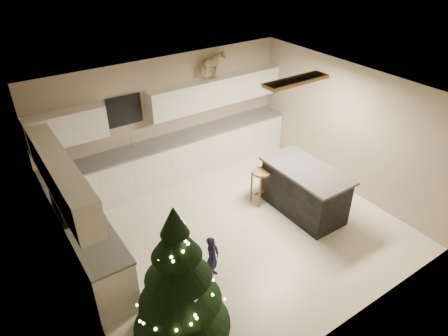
{
  "coord_description": "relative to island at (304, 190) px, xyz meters",
  "views": [
    {
      "loc": [
        -3.35,
        -4.56,
        4.8
      ],
      "look_at": [
        0.0,
        0.35,
        1.15
      ],
      "focal_mm": 32.0,
      "sensor_mm": 36.0,
      "label": 1
    }
  ],
  "objects": [
    {
      "name": "rocking_horse",
      "position": [
        -0.37,
        2.6,
        1.8
      ],
      "size": [
        0.67,
        0.45,
        0.54
      ],
      "rotation": [
        0.0,
        0.0,
        1.87
      ],
      "color": "brown",
      "rests_on": "cabinetry"
    },
    {
      "name": "island",
      "position": [
        0.0,
        0.0,
        0.0
      ],
      "size": [
        0.9,
        1.7,
        0.95
      ],
      "color": "black",
      "rests_on": "ground_plane"
    },
    {
      "name": "room_shell",
      "position": [
        -1.4,
        0.27,
        1.27
      ],
      "size": [
        5.52,
        5.02,
        2.61
      ],
      "color": "tan",
      "rests_on": "ground_plane"
    },
    {
      "name": "toddler",
      "position": [
        -2.37,
        -0.45,
        -0.09
      ],
      "size": [
        0.34,
        0.31,
        0.78
      ],
      "primitive_type": "imported",
      "rotation": [
        0.0,
        0.0,
        0.56
      ],
      "color": "black",
      "rests_on": "ground_plane"
    },
    {
      "name": "ground_plane",
      "position": [
        -1.42,
        0.27,
        -0.48
      ],
      "size": [
        5.5,
        5.5,
        0.0
      ],
      "primitive_type": "plane",
      "color": "silver"
    },
    {
      "name": "cabinetry",
      "position": [
        -2.33,
        1.92,
        0.28
      ],
      "size": [
        5.5,
        3.2,
        2.0
      ],
      "color": "white",
      "rests_on": "ground_plane"
    },
    {
      "name": "bar_stool",
      "position": [
        -0.49,
        0.69,
        0.06
      ],
      "size": [
        0.38,
        0.38,
        0.72
      ],
      "rotation": [
        0.0,
        0.0,
        0.09
      ],
      "color": "brown",
      "rests_on": "ground_plane"
    },
    {
      "name": "christmas_tree",
      "position": [
        -3.27,
        -1.09,
        0.41
      ],
      "size": [
        1.36,
        1.31,
        2.17
      ],
      "rotation": [
        0.0,
        0.0,
        -0.08
      ],
      "color": "#3F2816",
      "rests_on": "ground_plane"
    }
  ]
}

